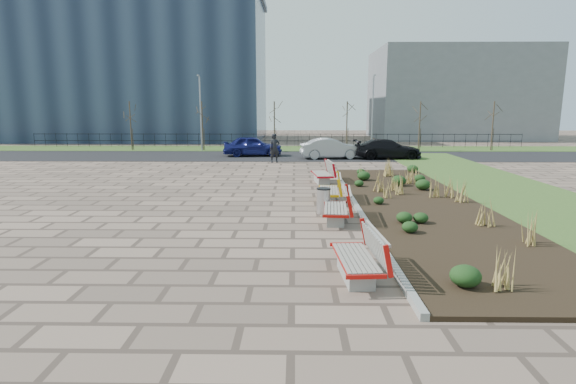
{
  "coord_description": "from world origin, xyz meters",
  "views": [
    {
      "loc": [
        1.72,
        -11.06,
        3.56
      ],
      "look_at": [
        1.5,
        3.0,
        0.9
      ],
      "focal_mm": 28.0,
      "sensor_mm": 36.0,
      "label": 1
    }
  ],
  "objects_px": {
    "bench_b": "(336,206)",
    "bench_d": "(322,173)",
    "bench_c": "(328,189)",
    "pedestrian": "(275,148)",
    "car_blue": "(253,146)",
    "lamp_west": "(201,114)",
    "lamp_east": "(372,114)",
    "car_silver": "(331,148)",
    "bench_a": "(355,255)",
    "litter_bin": "(323,201)",
    "car_black": "(387,149)"
  },
  "relations": [
    {
      "from": "car_blue",
      "to": "car_silver",
      "type": "xyz_separation_m",
      "value": [
        5.64,
        -1.55,
        -0.03
      ]
    },
    {
      "from": "car_blue",
      "to": "bench_d",
      "type": "bearing_deg",
      "value": -166.11
    },
    {
      "from": "pedestrian",
      "to": "car_silver",
      "type": "bearing_deg",
      "value": 12.21
    },
    {
      "from": "bench_c",
      "to": "lamp_west",
      "type": "bearing_deg",
      "value": 118.25
    },
    {
      "from": "bench_c",
      "to": "litter_bin",
      "type": "distance_m",
      "value": 1.98
    },
    {
      "from": "car_blue",
      "to": "car_black",
      "type": "distance_m",
      "value": 9.71
    },
    {
      "from": "bench_c",
      "to": "car_silver",
      "type": "relative_size",
      "value": 0.49
    },
    {
      "from": "car_blue",
      "to": "lamp_west",
      "type": "bearing_deg",
      "value": 42.31
    },
    {
      "from": "bench_d",
      "to": "litter_bin",
      "type": "xyz_separation_m",
      "value": [
        -0.31,
        -6.31,
        -0.07
      ]
    },
    {
      "from": "lamp_east",
      "to": "car_black",
      "type": "bearing_deg",
      "value": -88.3
    },
    {
      "from": "lamp_west",
      "to": "lamp_east",
      "type": "bearing_deg",
      "value": 0.0
    },
    {
      "from": "lamp_west",
      "to": "bench_d",
      "type": "bearing_deg",
      "value": -60.43
    },
    {
      "from": "lamp_east",
      "to": "car_blue",
      "type": "bearing_deg",
      "value": -156.8
    },
    {
      "from": "car_silver",
      "to": "lamp_east",
      "type": "relative_size",
      "value": 0.71
    },
    {
      "from": "litter_bin",
      "to": "car_blue",
      "type": "distance_m",
      "value": 18.59
    },
    {
      "from": "car_blue",
      "to": "lamp_east",
      "type": "height_order",
      "value": "lamp_east"
    },
    {
      "from": "bench_c",
      "to": "car_blue",
      "type": "bearing_deg",
      "value": 109.44
    },
    {
      "from": "pedestrian",
      "to": "car_black",
      "type": "height_order",
      "value": "pedestrian"
    },
    {
      "from": "bench_a",
      "to": "car_silver",
      "type": "height_order",
      "value": "car_silver"
    },
    {
      "from": "bench_d",
      "to": "lamp_east",
      "type": "distance_m",
      "value": 16.82
    },
    {
      "from": "bench_a",
      "to": "lamp_west",
      "type": "relative_size",
      "value": 0.35
    },
    {
      "from": "litter_bin",
      "to": "bench_c",
      "type": "bearing_deg",
      "value": 81.02
    },
    {
      "from": "car_silver",
      "to": "lamp_east",
      "type": "bearing_deg",
      "value": -41.17
    },
    {
      "from": "bench_b",
      "to": "bench_d",
      "type": "relative_size",
      "value": 1.0
    },
    {
      "from": "litter_bin",
      "to": "car_blue",
      "type": "bearing_deg",
      "value": 102.71
    },
    {
      "from": "bench_b",
      "to": "lamp_west",
      "type": "distance_m",
      "value": 25.08
    },
    {
      "from": "bench_a",
      "to": "bench_b",
      "type": "relative_size",
      "value": 1.0
    },
    {
      "from": "bench_d",
      "to": "lamp_east",
      "type": "bearing_deg",
      "value": 66.35
    },
    {
      "from": "car_blue",
      "to": "lamp_west",
      "type": "height_order",
      "value": "lamp_west"
    },
    {
      "from": "litter_bin",
      "to": "car_black",
      "type": "bearing_deg",
      "value": 71.63
    },
    {
      "from": "lamp_west",
      "to": "car_silver",
      "type": "bearing_deg",
      "value": -28.57
    },
    {
      "from": "bench_b",
      "to": "bench_d",
      "type": "bearing_deg",
      "value": 94.62
    },
    {
      "from": "pedestrian",
      "to": "car_black",
      "type": "distance_m",
      "value": 8.09
    },
    {
      "from": "bench_c",
      "to": "car_silver",
      "type": "xyz_separation_m",
      "value": [
        1.24,
        14.63,
        0.22
      ]
    },
    {
      "from": "pedestrian",
      "to": "car_blue",
      "type": "distance_m",
      "value": 4.27
    },
    {
      "from": "car_blue",
      "to": "lamp_east",
      "type": "relative_size",
      "value": 0.72
    },
    {
      "from": "pedestrian",
      "to": "car_blue",
      "type": "xyz_separation_m",
      "value": [
        -1.79,
        3.88,
        -0.19
      ]
    },
    {
      "from": "pedestrian",
      "to": "lamp_east",
      "type": "xyz_separation_m",
      "value": [
        7.61,
        7.9,
        2.1
      ]
    },
    {
      "from": "litter_bin",
      "to": "car_silver",
      "type": "height_order",
      "value": "car_silver"
    },
    {
      "from": "bench_a",
      "to": "bench_b",
      "type": "bearing_deg",
      "value": 86.04
    },
    {
      "from": "bench_d",
      "to": "bench_c",
      "type": "bearing_deg",
      "value": -96.15
    },
    {
      "from": "pedestrian",
      "to": "car_black",
      "type": "relative_size",
      "value": 0.4
    },
    {
      "from": "bench_d",
      "to": "bench_b",
      "type": "bearing_deg",
      "value": -96.15
    },
    {
      "from": "bench_c",
      "to": "pedestrian",
      "type": "xyz_separation_m",
      "value": [
        -2.61,
        12.31,
        0.44
      ]
    },
    {
      "from": "bench_c",
      "to": "car_silver",
      "type": "distance_m",
      "value": 14.69
    },
    {
      "from": "bench_c",
      "to": "lamp_east",
      "type": "xyz_separation_m",
      "value": [
        5.0,
        20.21,
        2.54
      ]
    },
    {
      "from": "lamp_west",
      "to": "car_black",
      "type": "bearing_deg",
      "value": -21.82
    },
    {
      "from": "bench_d",
      "to": "bench_a",
      "type": "bearing_deg",
      "value": -96.15
    },
    {
      "from": "lamp_west",
      "to": "lamp_east",
      "type": "distance_m",
      "value": 14.0
    },
    {
      "from": "lamp_east",
      "to": "lamp_west",
      "type": "bearing_deg",
      "value": 180.0
    }
  ]
}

